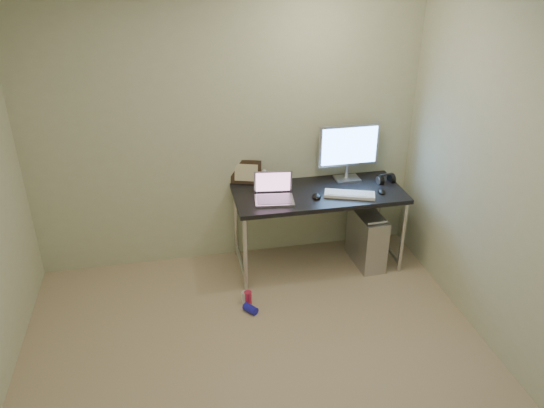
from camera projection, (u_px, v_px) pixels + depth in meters
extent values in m
plane|color=tan|center=(265.00, 383.00, 3.71)|extent=(3.50, 3.50, 0.00)
plane|color=silver|center=(262.00, 4.00, 2.57)|extent=(3.50, 3.50, 0.00)
cube|color=beige|center=(227.00, 132.00, 4.67)|extent=(3.50, 0.02, 2.50)
cube|color=beige|center=(527.00, 201.00, 3.45)|extent=(0.02, 3.50, 2.50)
cube|color=black|center=(319.00, 194.00, 4.75)|extent=(1.52, 0.67, 0.04)
cylinder|color=silver|center=(245.00, 255.00, 4.54)|extent=(0.04, 0.04, 0.71)
cylinder|color=silver|center=(236.00, 222.00, 5.05)|extent=(0.04, 0.04, 0.71)
cylinder|color=silver|center=(403.00, 238.00, 4.79)|extent=(0.04, 0.04, 0.71)
cylinder|color=silver|center=(378.00, 209.00, 5.30)|extent=(0.04, 0.04, 0.71)
cylinder|color=silver|center=(241.00, 263.00, 4.92)|extent=(0.04, 0.59, 0.04)
cylinder|color=silver|center=(387.00, 247.00, 5.17)|extent=(0.04, 0.59, 0.04)
cube|color=#B5B5BA|center=(367.00, 238.00, 4.98)|extent=(0.24, 0.50, 0.51)
cylinder|color=silver|center=(377.00, 223.00, 4.67)|extent=(0.18, 0.03, 0.02)
cylinder|color=silver|center=(361.00, 202.00, 5.03)|extent=(0.18, 0.03, 0.02)
cylinder|color=black|center=(350.00, 208.00, 5.22)|extent=(0.01, 0.16, 0.69)
cylinder|color=black|center=(359.00, 210.00, 5.23)|extent=(0.02, 0.11, 0.71)
cylinder|color=#D0264C|center=(248.00, 298.00, 4.48)|extent=(0.08, 0.08, 0.12)
cylinder|color=silver|center=(245.00, 297.00, 4.49)|extent=(0.06, 0.06, 0.11)
cylinder|color=#1D1CC4|center=(250.00, 309.00, 4.39)|extent=(0.13, 0.14, 0.07)
cube|color=silver|center=(274.00, 200.00, 4.57)|extent=(0.36, 0.28, 0.02)
cube|color=slate|center=(274.00, 199.00, 4.56)|extent=(0.32, 0.23, 0.00)
cube|color=#9A9BA3|center=(273.00, 182.00, 4.63)|extent=(0.34, 0.09, 0.21)
cube|color=#875477|center=(273.00, 182.00, 4.62)|extent=(0.30, 0.07, 0.18)
cube|color=silver|center=(347.00, 179.00, 4.97)|extent=(0.23, 0.17, 0.02)
cylinder|color=silver|center=(347.00, 171.00, 4.96)|extent=(0.04, 0.04, 0.12)
cube|color=silver|center=(349.00, 145.00, 4.83)|extent=(0.57, 0.04, 0.39)
cube|color=#5D9EFC|center=(350.00, 146.00, 4.81)|extent=(0.52, 0.01, 0.34)
cube|color=white|center=(350.00, 194.00, 4.66)|extent=(0.46, 0.28, 0.03)
ellipsoid|color=black|center=(382.00, 191.00, 4.71)|extent=(0.08, 0.11, 0.03)
ellipsoid|color=black|center=(317.00, 195.00, 4.63)|extent=(0.11, 0.14, 0.04)
cylinder|color=black|center=(380.00, 180.00, 4.90)|extent=(0.05, 0.10, 0.10)
cylinder|color=black|center=(392.00, 179.00, 4.92)|extent=(0.05, 0.10, 0.10)
cube|color=black|center=(386.00, 174.00, 4.88)|extent=(0.13, 0.03, 0.01)
cube|color=black|center=(246.00, 172.00, 4.85)|extent=(0.29, 0.16, 0.23)
cylinder|color=silver|center=(264.00, 178.00, 4.89)|extent=(0.01, 0.01, 0.10)
cylinder|color=white|center=(264.00, 172.00, 4.86)|extent=(0.05, 0.04, 0.04)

